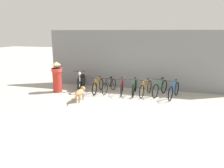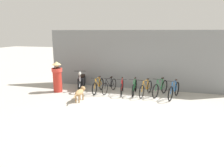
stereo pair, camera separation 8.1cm
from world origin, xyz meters
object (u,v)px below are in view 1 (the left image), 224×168
(bicycle_2, at_px, (122,87))
(bicycle_6, at_px, (174,91))
(bicycle_4, at_px, (146,88))
(stray_dog, at_px, (80,92))
(bicycle_0, at_px, (98,86))
(motorcycle, at_px, (81,82))
(bicycle_5, at_px, (160,88))
(person_in_robes, at_px, (57,77))
(bicycle_3, at_px, (134,87))
(bicycle_1, at_px, (109,86))

(bicycle_2, relative_size, bicycle_6, 0.99)
(bicycle_4, xyz_separation_m, stray_dog, (-2.66, -1.62, 0.05))
(bicycle_0, relative_size, bicycle_6, 0.99)
(bicycle_0, bearing_deg, motorcycle, -105.07)
(bicycle_4, relative_size, stray_dog, 1.38)
(bicycle_2, height_order, bicycle_4, bicycle_4)
(bicycle_5, xyz_separation_m, person_in_robes, (-5.00, -0.73, 0.43))
(bicycle_3, relative_size, person_in_robes, 1.05)
(bicycle_1, distance_m, bicycle_4, 1.82)
(bicycle_1, distance_m, bicycle_5, 2.47)
(bicycle_1, height_order, bicycle_3, bicycle_3)
(bicycle_1, height_order, stray_dog, bicycle_1)
(bicycle_4, bearing_deg, bicycle_0, -75.40)
(bicycle_1, relative_size, bicycle_2, 0.99)
(bicycle_2, bearing_deg, person_in_robes, -90.09)
(motorcycle, bearing_deg, bicycle_2, 70.08)
(bicycle_0, relative_size, bicycle_2, 1.00)
(bicycle_3, height_order, bicycle_6, bicycle_6)
(person_in_robes, bearing_deg, bicycle_1, 162.90)
(bicycle_4, distance_m, person_in_robes, 4.41)
(bicycle_0, bearing_deg, bicycle_2, 94.07)
(bicycle_6, height_order, stray_dog, bicycle_6)
(bicycle_6, bearing_deg, person_in_robes, -69.67)
(bicycle_0, distance_m, bicycle_6, 3.65)
(bicycle_1, distance_m, stray_dog, 1.86)
(bicycle_0, xyz_separation_m, bicycle_5, (3.02, 0.26, 0.03))
(bicycle_0, distance_m, bicycle_1, 0.57)
(bicycle_4, bearing_deg, bicycle_6, 98.09)
(bicycle_2, height_order, bicycle_3, bicycle_2)
(bicycle_5, bearing_deg, bicycle_6, 87.87)
(bicycle_0, distance_m, motorcycle, 1.07)
(stray_dog, bearing_deg, bicycle_1, -28.50)
(bicycle_5, height_order, stray_dog, bicycle_5)
(bicycle_5, xyz_separation_m, bicycle_6, (0.63, -0.25, -0.00))
(bicycle_4, height_order, person_in_robes, person_in_robes)
(motorcycle, bearing_deg, bicycle_4, 72.42)
(bicycle_1, bearing_deg, bicycle_3, 100.64)
(bicycle_4, distance_m, bicycle_5, 0.67)
(bicycle_4, xyz_separation_m, bicycle_6, (1.28, -0.09, 0.02))
(bicycle_0, bearing_deg, bicycle_6, 90.79)
(bicycle_2, distance_m, person_in_robes, 3.27)
(bicycle_6, distance_m, stray_dog, 4.23)
(bicycle_5, xyz_separation_m, stray_dog, (-3.31, -1.78, 0.04))
(bicycle_2, relative_size, person_in_robes, 1.04)
(bicycle_3, xyz_separation_m, bicycle_6, (1.84, -0.17, 0.02))
(bicycle_2, xyz_separation_m, bicycle_5, (1.80, 0.19, 0.02))
(person_in_robes, bearing_deg, bicycle_6, 154.19)
(stray_dog, xyz_separation_m, person_in_robes, (-1.69, 1.05, 0.39))
(motorcycle, xyz_separation_m, stray_dog, (0.73, -1.81, -0.03))
(bicycle_2, relative_size, bicycle_4, 0.95)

